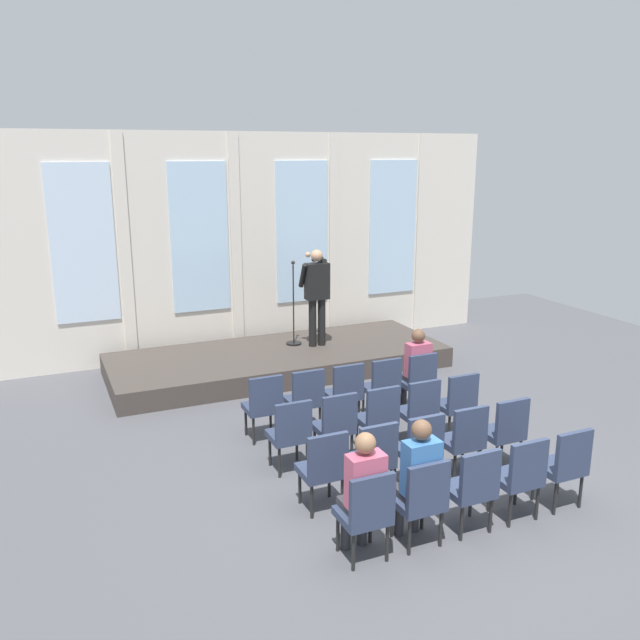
{
  "coord_description": "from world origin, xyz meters",
  "views": [
    {
      "loc": [
        -3.85,
        -5.46,
        3.82
      ],
      "look_at": [
        0.23,
        3.81,
        1.21
      ],
      "focal_mm": 36.96,
      "sensor_mm": 36.0,
      "label": 1
    }
  ],
  "objects": [
    {
      "name": "chair_r1_c0",
      "position": [
        -1.21,
        1.43,
        0.53
      ],
      "size": [
        0.46,
        0.44,
        0.94
      ],
      "color": "black",
      "rests_on": "ground"
    },
    {
      "name": "audience_r3_c1",
      "position": [
        -0.61,
        -0.47,
        0.74
      ],
      "size": [
        0.36,
        0.39,
        1.33
      ],
      "color": "#2D2D33",
      "rests_on": "ground"
    },
    {
      "name": "audience_r3_c0",
      "position": [
        -1.21,
        -0.47,
        0.72
      ],
      "size": [
        0.36,
        0.39,
        1.3
      ],
      "color": "#2D2D33",
      "rests_on": "ground"
    },
    {
      "name": "chair_r3_c3",
      "position": [
        0.61,
        -0.55,
        0.53
      ],
      "size": [
        0.46,
        0.44,
        0.94
      ],
      "color": "black",
      "rests_on": "ground"
    },
    {
      "name": "chair_r0_c4",
      "position": [
        1.21,
        2.41,
        0.53
      ],
      "size": [
        0.46,
        0.44,
        0.94
      ],
      "color": "black",
      "rests_on": "ground"
    },
    {
      "name": "stage_platform",
      "position": [
        0.0,
        5.12,
        0.18
      ],
      "size": [
        5.91,
        2.22,
        0.36
      ],
      "primitive_type": "cube",
      "color": "#3F3833",
      "rests_on": "ground"
    },
    {
      "name": "chair_r2_c1",
      "position": [
        -0.61,
        0.44,
        0.53
      ],
      "size": [
        0.46,
        0.44,
        0.94
      ],
      "color": "black",
      "rests_on": "ground"
    },
    {
      "name": "chair_r3_c2",
      "position": [
        0.0,
        -0.55,
        0.53
      ],
      "size": [
        0.46,
        0.44,
        0.94
      ],
      "color": "black",
      "rests_on": "ground"
    },
    {
      "name": "chair_r1_c1",
      "position": [
        -0.61,
        1.43,
        0.53
      ],
      "size": [
        0.46,
        0.44,
        0.94
      ],
      "color": "black",
      "rests_on": "ground"
    },
    {
      "name": "chair_r2_c2",
      "position": [
        0.0,
        0.44,
        0.53
      ],
      "size": [
        0.46,
        0.44,
        0.94
      ],
      "color": "black",
      "rests_on": "ground"
    },
    {
      "name": "rear_partition",
      "position": [
        0.04,
        6.52,
        2.1
      ],
      "size": [
        10.15,
        0.14,
        4.16
      ],
      "color": "silver",
      "rests_on": "ground"
    },
    {
      "name": "mic_stand",
      "position": [
        0.4,
        5.4,
        0.69
      ],
      "size": [
        0.28,
        0.28,
        1.55
      ],
      "color": "black",
      "rests_on": "stage_platform"
    },
    {
      "name": "chair_r0_c2",
      "position": [
        0.0,
        2.41,
        0.53
      ],
      "size": [
        0.46,
        0.44,
        0.94
      ],
      "color": "black",
      "rests_on": "ground"
    },
    {
      "name": "audience_r0_c4",
      "position": [
        1.21,
        2.5,
        0.72
      ],
      "size": [
        0.36,
        0.39,
        1.29
      ],
      "color": "#2D2D33",
      "rests_on": "ground"
    },
    {
      "name": "chair_r2_c0",
      "position": [
        -1.21,
        0.44,
        0.53
      ],
      "size": [
        0.46,
        0.44,
        0.94
      ],
      "color": "black",
      "rests_on": "ground"
    },
    {
      "name": "chair_r0_c3",
      "position": [
        0.61,
        2.41,
        0.53
      ],
      "size": [
        0.46,
        0.44,
        0.94
      ],
      "color": "black",
      "rests_on": "ground"
    },
    {
      "name": "chair_r0_c0",
      "position": [
        -1.21,
        2.41,
        0.53
      ],
      "size": [
        0.46,
        0.44,
        0.94
      ],
      "color": "black",
      "rests_on": "ground"
    },
    {
      "name": "chair_r0_c1",
      "position": [
        -0.61,
        2.41,
        0.53
      ],
      "size": [
        0.46,
        0.44,
        0.94
      ],
      "color": "black",
      "rests_on": "ground"
    },
    {
      "name": "chair_r1_c3",
      "position": [
        0.61,
        1.43,
        0.53
      ],
      "size": [
        0.46,
        0.44,
        0.94
      ],
      "color": "black",
      "rests_on": "ground"
    },
    {
      "name": "chair_r2_c4",
      "position": [
        1.21,
        0.44,
        0.53
      ],
      "size": [
        0.46,
        0.44,
        0.94
      ],
      "color": "black",
      "rests_on": "ground"
    },
    {
      "name": "speaker",
      "position": [
        0.76,
        5.16,
        1.38
      ],
      "size": [
        0.52,
        0.69,
        1.76
      ],
      "color": "black",
      "rests_on": "stage_platform"
    },
    {
      "name": "chair_r3_c4",
      "position": [
        1.21,
        -0.55,
        0.53
      ],
      "size": [
        0.46,
        0.44,
        0.94
      ],
      "color": "black",
      "rests_on": "ground"
    },
    {
      "name": "chair_r2_c3",
      "position": [
        0.61,
        0.44,
        0.53
      ],
      "size": [
        0.46,
        0.44,
        0.94
      ],
      "color": "black",
      "rests_on": "ground"
    },
    {
      "name": "chair_r3_c1",
      "position": [
        -0.61,
        -0.55,
        0.53
      ],
      "size": [
        0.46,
        0.44,
        0.94
      ],
      "color": "black",
      "rests_on": "ground"
    },
    {
      "name": "chair_r3_c0",
      "position": [
        -1.21,
        -0.55,
        0.53
      ],
      "size": [
        0.46,
        0.44,
        0.94
      ],
      "color": "black",
      "rests_on": "ground"
    },
    {
      "name": "chair_r1_c4",
      "position": [
        1.21,
        1.43,
        0.53
      ],
      "size": [
        0.46,
        0.44,
        0.94
      ],
      "color": "black",
      "rests_on": "ground"
    },
    {
      "name": "ground_plane",
      "position": [
        0.0,
        0.0,
        0.0
      ],
      "size": [
        16.98,
        16.98,
        0.0
      ],
      "primitive_type": "plane",
      "color": "#4C4C51"
    },
    {
      "name": "chair_r1_c2",
      "position": [
        0.0,
        1.43,
        0.53
      ],
      "size": [
        0.46,
        0.44,
        0.94
      ],
      "color": "black",
      "rests_on": "ground"
    }
  ]
}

